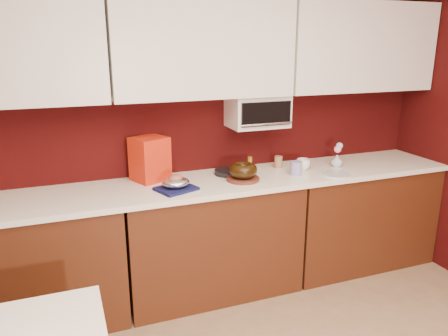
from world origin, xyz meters
TOP-DOWN VIEW (x-y plane):
  - wall_back at (0.00, 2.25)m, footprint 4.00×0.02m
  - base_cabinet_left at (-1.33, 1.94)m, footprint 1.31×0.58m
  - base_cabinet_center at (0.00, 1.94)m, footprint 1.31×0.58m
  - base_cabinet_right at (1.33, 1.94)m, footprint 1.31×0.58m
  - countertop at (0.00, 1.94)m, footprint 4.00×0.62m
  - upper_cabinet_center at (0.00, 2.08)m, footprint 1.31×0.33m
  - upper_cabinet_right at (1.33, 2.08)m, footprint 1.31×0.33m
  - toaster_oven at (0.45, 2.10)m, footprint 0.45×0.30m
  - toaster_oven_door at (0.45, 1.94)m, footprint 0.40×0.02m
  - toaster_oven_handle at (0.45, 1.93)m, footprint 0.42×0.02m
  - cake_base at (0.23, 1.87)m, footprint 0.32×0.32m
  - bundt_cake at (0.23, 1.87)m, footprint 0.22×0.22m
  - navy_towel at (-0.29, 1.83)m, footprint 0.31×0.29m
  - foil_ham_nest at (-0.29, 1.83)m, footprint 0.20×0.17m
  - roasted_ham at (-0.29, 1.83)m, footprint 0.12×0.10m
  - pandoro_box at (-0.41, 2.13)m, footprint 0.30×0.29m
  - dark_pan at (0.19, 2.06)m, footprint 0.24×0.24m
  - coffee_mug at (0.80, 1.96)m, footprint 0.12×0.12m
  - blue_jar at (0.67, 1.85)m, footprint 0.10×0.10m
  - flower_vase at (1.10, 1.94)m, footprint 0.08×0.08m
  - flower_pink at (1.10, 1.94)m, footprint 0.06×0.06m
  - flower_blue at (1.13, 1.96)m, footprint 0.06×0.06m
  - china_plate at (0.96, 1.74)m, footprint 0.23×0.23m
  - amber_bottle at (0.40, 2.11)m, footprint 0.04×0.04m
  - paper_cup at (0.64, 2.08)m, footprint 0.08×0.08m

SIDE VIEW (x-z plane):
  - base_cabinet_left at x=-1.33m, z-range 0.00..0.86m
  - base_cabinet_center at x=0.00m, z-range 0.00..0.86m
  - base_cabinet_right at x=1.33m, z-range 0.00..0.86m
  - countertop at x=0.00m, z-range 0.86..0.90m
  - china_plate at x=0.96m, z-range 0.90..0.91m
  - navy_towel at x=-0.29m, z-range 0.90..0.92m
  - cake_base at x=0.23m, z-range 0.90..0.92m
  - dark_pan at x=0.19m, z-range 0.90..0.94m
  - paper_cup at x=0.64m, z-range 0.90..1.00m
  - blue_jar at x=0.67m, z-range 0.90..1.01m
  - coffee_mug at x=0.80m, z-range 0.90..1.01m
  - amber_bottle at x=0.40m, z-range 0.90..1.01m
  - foil_ham_nest at x=-0.29m, z-range 0.92..0.99m
  - flower_vase at x=1.10m, z-range 0.90..1.01m
  - roasted_ham at x=-0.29m, z-range 0.95..1.01m
  - bundt_cake at x=0.23m, z-range 0.94..1.02m
  - flower_pink at x=1.10m, z-range 1.02..1.08m
  - pandoro_box at x=-0.41m, z-range 0.90..1.22m
  - flower_blue at x=1.13m, z-range 1.04..1.10m
  - wall_back at x=0.00m, z-range 0.00..2.50m
  - toaster_oven_handle at x=0.45m, z-range 1.29..1.31m
  - toaster_oven at x=0.45m, z-range 1.25..1.50m
  - toaster_oven_door at x=0.45m, z-range 1.28..1.47m
  - upper_cabinet_center at x=0.00m, z-range 1.50..2.20m
  - upper_cabinet_right at x=1.33m, z-range 1.50..2.20m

